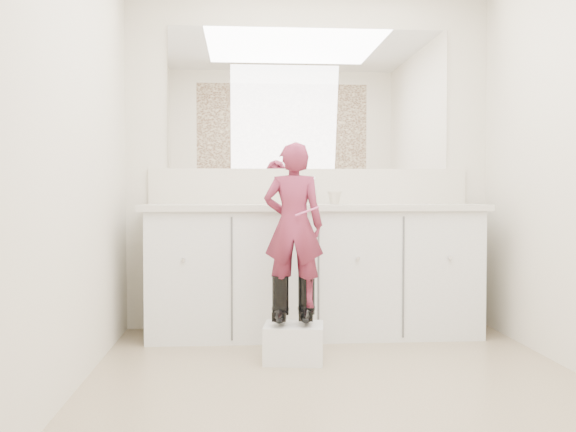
{
  "coord_description": "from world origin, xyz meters",
  "views": [
    {
      "loc": [
        -0.5,
        -3.09,
        0.96
      ],
      "look_at": [
        -0.22,
        0.66,
        0.83
      ],
      "focal_mm": 40.0,
      "sensor_mm": 36.0,
      "label": 1
    }
  ],
  "objects": [
    {
      "name": "floor",
      "position": [
        0.0,
        0.0,
        0.0
      ],
      "size": [
        3.0,
        3.0,
        0.0
      ],
      "primitive_type": "plane",
      "color": "#826C55",
      "rests_on": "ground"
    },
    {
      "name": "wall_back",
      "position": [
        0.0,
        1.5,
        1.2
      ],
      "size": [
        2.6,
        0.0,
        2.6
      ],
      "primitive_type": "plane",
      "rotation": [
        1.57,
        0.0,
        0.0
      ],
      "color": "beige",
      "rests_on": "floor"
    },
    {
      "name": "wall_front",
      "position": [
        0.0,
        -1.5,
        1.2
      ],
      "size": [
        2.6,
        0.0,
        2.6
      ],
      "primitive_type": "plane",
      "rotation": [
        -1.57,
        0.0,
        0.0
      ],
      "color": "beige",
      "rests_on": "floor"
    },
    {
      "name": "wall_left",
      "position": [
        -1.3,
        0.0,
        1.2
      ],
      "size": [
        0.0,
        3.0,
        3.0
      ],
      "primitive_type": "plane",
      "rotation": [
        1.57,
        0.0,
        1.57
      ],
      "color": "beige",
      "rests_on": "floor"
    },
    {
      "name": "vanity_cabinet",
      "position": [
        0.0,
        1.23,
        0.42
      ],
      "size": [
        2.2,
        0.55,
        0.85
      ],
      "primitive_type": "cube",
      "color": "silver",
      "rests_on": "floor"
    },
    {
      "name": "countertop",
      "position": [
        0.0,
        1.21,
        0.87
      ],
      "size": [
        2.28,
        0.58,
        0.04
      ],
      "primitive_type": "cube",
      "color": "beige",
      "rests_on": "vanity_cabinet"
    },
    {
      "name": "backsplash",
      "position": [
        0.0,
        1.49,
        1.02
      ],
      "size": [
        2.28,
        0.03,
        0.25
      ],
      "primitive_type": "cube",
      "color": "beige",
      "rests_on": "countertop"
    },
    {
      "name": "mirror",
      "position": [
        0.0,
        1.49,
        1.64
      ],
      "size": [
        2.0,
        0.02,
        1.0
      ],
      "primitive_type": "cube",
      "color": "white",
      "rests_on": "wall_back"
    },
    {
      "name": "faucet",
      "position": [
        0.0,
        1.38,
        0.94
      ],
      "size": [
        0.08,
        0.08,
        0.1
      ],
      "primitive_type": "cylinder",
      "color": "silver",
      "rests_on": "countertop"
    },
    {
      "name": "cup",
      "position": [
        0.15,
        1.25,
        0.93
      ],
      "size": [
        0.11,
        0.11,
        0.09
      ],
      "primitive_type": "imported",
      "rotation": [
        0.0,
        0.0,
        0.21
      ],
      "color": "#C2B59B",
      "rests_on": "countertop"
    },
    {
      "name": "soap_bottle",
      "position": [
        -0.17,
        1.15,
        0.97
      ],
      "size": [
        0.1,
        0.1,
        0.16
      ],
      "primitive_type": "imported",
      "rotation": [
        0.0,
        0.0,
        0.37
      ],
      "color": "beige",
      "rests_on": "countertop"
    },
    {
      "name": "step_stool",
      "position": [
        -0.19,
        0.54,
        0.11
      ],
      "size": [
        0.37,
        0.32,
        0.21
      ],
      "primitive_type": "cube",
      "rotation": [
        0.0,
        0.0,
        -0.14
      ],
      "color": "silver",
      "rests_on": "floor"
    },
    {
      "name": "boot_left",
      "position": [
        -0.27,
        0.56,
        0.35
      ],
      "size": [
        0.13,
        0.2,
        0.28
      ],
      "primitive_type": null,
      "rotation": [
        0.0,
        0.0,
        -0.14
      ],
      "color": "black",
      "rests_on": "step_stool"
    },
    {
      "name": "boot_right",
      "position": [
        -0.12,
        0.56,
        0.35
      ],
      "size": [
        0.13,
        0.2,
        0.28
      ],
      "primitive_type": null,
      "rotation": [
        0.0,
        0.0,
        -0.14
      ],
      "color": "black",
      "rests_on": "step_stool"
    },
    {
      "name": "toddler",
      "position": [
        -0.19,
        0.56,
        0.78
      ],
      "size": [
        0.37,
        0.27,
        0.94
      ],
      "primitive_type": "imported",
      "rotation": [
        0.0,
        0.0,
        3.0
      ],
      "color": "#B63862",
      "rests_on": "step_stool"
    },
    {
      "name": "toothbrush",
      "position": [
        -0.12,
        0.48,
        0.86
      ],
      "size": [
        0.14,
        0.03,
        0.06
      ],
      "primitive_type": "cylinder",
      "rotation": [
        0.0,
        1.22,
        -0.14
      ],
      "color": "#D85491",
      "rests_on": "toddler"
    }
  ]
}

